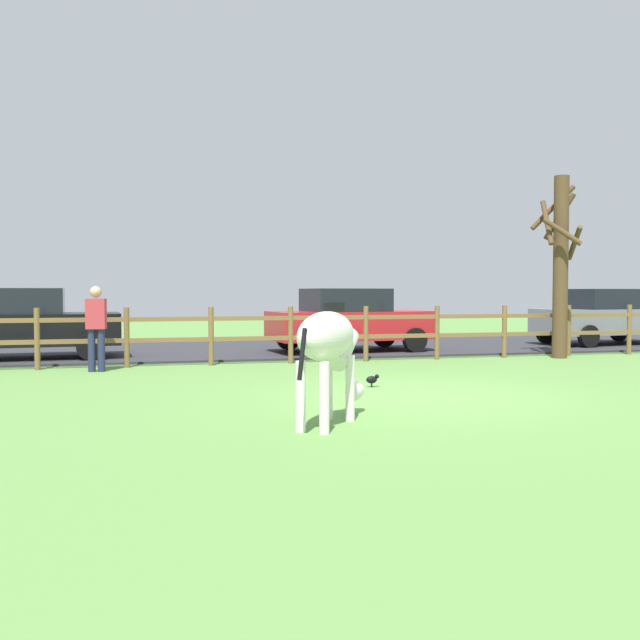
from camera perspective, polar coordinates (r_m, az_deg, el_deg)
ground_plane at (r=10.40m, az=8.10°, el=-6.17°), size 60.00×60.00×0.00m
parking_asphalt at (r=19.26m, az=-2.57°, el=-2.16°), size 28.00×7.40×0.05m
paddock_fence at (r=15.04m, az=0.73°, el=-0.88°), size 22.07×0.11×1.22m
bare_tree at (r=16.96m, az=19.11°, el=4.61°), size 1.24×1.27×4.19m
zebra at (r=7.94m, az=0.76°, el=-2.05°), size 1.35×1.63×1.41m
crow_on_grass at (r=11.22m, az=4.32°, el=-4.88°), size 0.21×0.10×0.20m
parked_car_grey at (r=21.24m, az=22.28°, el=0.30°), size 4.17×2.25×1.56m
parked_car_black at (r=16.71m, az=-23.11°, el=-0.22°), size 4.11×2.11×1.56m
parked_car_red at (r=17.30m, az=2.42°, el=0.05°), size 4.17×2.24×1.56m
visitor_near_fence at (r=13.94m, az=-17.89°, el=-0.35°), size 0.39×0.27×1.64m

